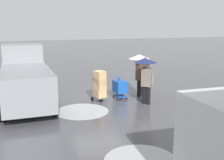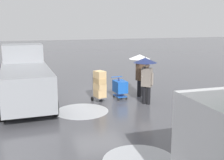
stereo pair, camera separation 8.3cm
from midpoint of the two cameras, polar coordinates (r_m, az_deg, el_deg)
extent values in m
plane|color=#4C4C51|center=(14.02, -2.43, -3.49)|extent=(90.00, 90.00, 0.00)
cylinder|color=#ADAFB5|center=(11.95, -5.91, -6.26)|extent=(2.23, 2.23, 0.01)
cube|color=gray|center=(12.77, -16.83, -0.62)|extent=(2.09, 5.25, 1.40)
cube|color=gray|center=(14.47, -17.46, 5.25)|extent=(1.87, 1.45, 0.84)
cube|color=black|center=(15.29, -17.38, 2.52)|extent=(1.66, 0.10, 0.63)
cube|color=#232326|center=(15.52, -17.15, -1.28)|extent=(1.96, 0.21, 0.24)
cylinder|color=black|center=(14.49, -20.85, -2.29)|extent=(0.26, 0.73, 0.72)
cylinder|color=black|center=(14.56, -13.13, -1.76)|extent=(0.26, 0.73, 0.72)
cylinder|color=black|center=(11.38, -21.17, -6.05)|extent=(0.26, 0.73, 0.72)
cylinder|color=black|center=(11.46, -11.31, -5.34)|extent=(0.26, 0.73, 0.72)
cube|color=black|center=(6.74, 20.64, -6.18)|extent=(1.98, 0.09, 0.81)
cube|color=#1951B2|center=(13.65, 1.82, -1.32)|extent=(0.57, 0.79, 0.56)
cube|color=#1951B2|center=(13.76, 1.81, -3.18)|extent=(0.51, 0.71, 0.04)
cylinder|color=#1951B2|center=(13.94, 1.15, 0.65)|extent=(0.58, 0.07, 0.04)
sphere|color=black|center=(13.60, 3.12, -3.77)|extent=(0.10, 0.10, 0.10)
sphere|color=black|center=(13.43, 1.50, -3.95)|extent=(0.10, 0.10, 0.10)
sphere|color=black|center=(14.13, 2.09, -3.16)|extent=(0.10, 0.10, 0.10)
sphere|color=black|center=(13.98, 0.52, -3.32)|extent=(0.10, 0.10, 0.10)
cylinder|color=navy|center=(13.51, 1.68, -1.02)|extent=(0.09, 0.29, 0.69)
cube|color=#515156|center=(13.20, -2.29, -3.50)|extent=(0.62, 0.71, 0.03)
cylinder|color=#515156|center=(13.43, -2.16, -0.81)|extent=(0.04, 0.04, 1.10)
cylinder|color=#515156|center=(13.21, -3.79, -1.04)|extent=(0.04, 0.04, 1.10)
cylinder|color=black|center=(13.60, -2.06, -3.54)|extent=(0.10, 0.21, 0.20)
cylinder|color=black|center=(13.36, -3.83, -3.83)|extent=(0.10, 0.21, 0.20)
cube|color=tan|center=(13.15, -2.29, -2.63)|extent=(0.52, 0.62, 0.38)
cube|color=tan|center=(13.07, -2.30, -1.25)|extent=(0.55, 0.65, 0.26)
cube|color=tan|center=(13.01, -2.31, -0.15)|extent=(0.50, 0.65, 0.25)
cube|color=tan|center=(12.96, -2.32, 1.10)|extent=(0.54, 0.61, 0.33)
cylinder|color=black|center=(14.29, 6.24, -1.56)|extent=(0.18, 0.18, 0.82)
cylinder|color=black|center=(14.16, 5.64, -1.68)|extent=(0.18, 0.18, 0.82)
cube|color=#473323|center=(14.06, 6.01, 1.67)|extent=(0.51, 0.40, 0.84)
sphere|color=#8C6647|center=(13.97, 6.06, 3.85)|extent=(0.22, 0.22, 0.22)
cylinder|color=#473323|center=(14.24, 6.79, 1.58)|extent=(0.10, 0.10, 0.55)
cylinder|color=#473323|center=(13.89, 5.53, 2.48)|extent=(0.19, 0.32, 0.50)
cylinder|color=#333338|center=(13.93, 5.74, 3.17)|extent=(0.02, 0.02, 0.86)
cone|color=white|center=(13.88, 5.77, 4.72)|extent=(1.04, 1.04, 0.22)
sphere|color=#333338|center=(13.86, 5.78, 5.25)|extent=(0.04, 0.04, 0.04)
cylinder|color=black|center=(12.84, 7.56, -3.12)|extent=(0.18, 0.18, 0.82)
cylinder|color=black|center=(12.92, 6.73, -3.02)|extent=(0.18, 0.18, 0.82)
cube|color=slate|center=(12.69, 7.24, 0.56)|extent=(0.50, 0.51, 0.84)
sphere|color=beige|center=(12.60, 7.30, 2.97)|extent=(0.22, 0.22, 0.22)
cylinder|color=slate|center=(12.61, 8.33, 0.22)|extent=(0.10, 0.10, 0.55)
cylinder|color=slate|center=(12.70, 6.48, 1.59)|extent=(0.29, 0.28, 0.50)
cylinder|color=#333338|center=(12.66, 6.86, 2.29)|extent=(0.02, 0.02, 0.86)
cone|color=navy|center=(12.61, 6.90, 3.99)|extent=(1.04, 1.04, 0.22)
sphere|color=#333338|center=(12.59, 6.92, 4.58)|extent=(0.04, 0.04, 0.04)
camera|label=1|loc=(0.04, -89.82, 0.04)|focal=45.24mm
camera|label=2|loc=(0.04, 90.18, -0.04)|focal=45.24mm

